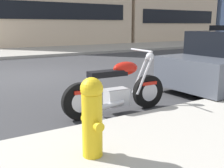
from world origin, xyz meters
TOP-DOWN VIEW (x-y plane):
  - ground_plane at (0.00, 0.00)m, footprint 260.00×260.00m
  - sidewalk_far_curb at (12.00, 7.17)m, footprint 120.00×5.00m
  - parking_stall_stripe at (0.00, -4.07)m, footprint 0.12×2.20m
  - parked_motorcycle at (0.40, -4.27)m, footprint 2.00×0.62m
  - fire_hydrant at (-0.85, -5.71)m, footprint 0.24×0.36m

SIDE VIEW (x-z plane):
  - ground_plane at x=0.00m, z-range 0.00..0.00m
  - parking_stall_stripe at x=0.00m, z-range 0.00..0.01m
  - sidewalk_far_curb at x=12.00m, z-range 0.00..0.14m
  - parked_motorcycle at x=0.40m, z-range -0.13..0.98m
  - fire_hydrant at x=-0.85m, z-range 0.17..1.04m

